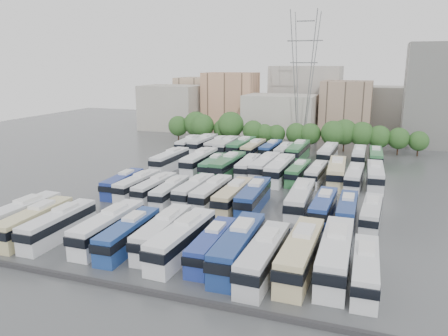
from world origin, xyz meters
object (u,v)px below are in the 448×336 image
(bus_r0_s2, at_px, (59,224))
(bus_r0_s12, at_px, (335,254))
(bus_r2_s6, at_px, (248,167))
(bus_r3_s8, at_px, (298,151))
(bus_r2_s4, at_px, (214,165))
(bus_r0_s5, at_px, (129,234))
(bus_r2_s5, at_px, (228,166))
(bus_r1_s6, at_px, (212,193))
(bus_r2_s1, at_px, (170,160))
(bus_r3_s5, at_px, (254,149))
(bus_r0_s9, at_px, (238,246))
(bus_r2_s10, at_px, (316,173))
(bus_r1_s8, at_px, (253,197))
(bus_r3_s12, at_px, (359,156))
(bus_r0_s8, at_px, (212,245))
(bus_r3_s10, at_px, (328,154))
(bus_r1_s7, at_px, (233,196))
(bus_r3_s0, at_px, (189,144))
(bus_r0_s7, at_px, (182,239))
(bus_r1_s11, at_px, (323,207))
(bus_r2_s13, at_px, (375,176))
(apartment_tower, at_px, (434,95))
(bus_r3_s2, at_px, (218,145))
(bus_r3_s4, at_px, (242,147))
(bus_r2_s11, at_px, (337,172))
(bus_r0_s10, at_px, (264,256))
(bus_r2_s7, at_px, (265,166))
(bus_r3_s3, at_px, (227,147))
(bus_r1_s10, at_px, (300,200))
(bus_r3_s7, at_px, (284,152))
(bus_r0_s1, at_px, (35,222))
(bus_r1_s1, at_px, (123,183))
(bus_r2_s3, at_px, (200,161))
(bus_r1_s5, at_px, (194,190))
(bus_r2_s9, at_px, (298,172))
(bus_r3_s13, at_px, (376,157))
(bus_r0_s0, at_px, (20,216))
(bus_r1_s3, at_px, (155,188))
(bus_r1_s13, at_px, (371,214))
(bus_r1_s4, at_px, (170,192))
(bus_r3_s6, at_px, (271,149))
(bus_r0_s11, at_px, (301,253))
(bus_r0_s6, at_px, (163,232))
(bus_r1_s2, at_px, (138,185))
(bus_r0_s13, at_px, (365,269))
(bus_r1_s12, at_px, (347,210))

(bus_r0_s2, xyz_separation_m, bus_r0_s12, (33.00, 2.04, 0.26))
(bus_r2_s6, height_order, bus_r3_s8, bus_r3_s8)
(bus_r0_s2, xyz_separation_m, bus_r2_s4, (6.58, 36.18, -0.11))
(bus_r0_s5, height_order, bus_r2_s5, bus_r2_s5)
(bus_r1_s6, distance_m, bus_r2_s1, 24.41)
(bus_r3_s5, bearing_deg, bus_r0_s9, -74.67)
(bus_r2_s10, bearing_deg, bus_r1_s8, -107.49)
(bus_r3_s12, bearing_deg, bus_r0_s12, -90.03)
(bus_r0_s8, height_order, bus_r3_s10, bus_r3_s10)
(bus_r1_s6, relative_size, bus_r3_s10, 0.94)
(bus_r1_s7, distance_m, bus_r3_s5, 36.08)
(bus_r2_s1, distance_m, bus_r3_s0, 17.85)
(bus_r0_s7, distance_m, bus_r1_s11, 21.84)
(bus_r2_s13, bearing_deg, apartment_tower, 72.29)
(bus_r1_s11, relative_size, bus_r3_s2, 0.97)
(bus_r3_s4, bearing_deg, bus_r2_s1, -116.77)
(apartment_tower, bearing_deg, bus_r2_s11, -112.81)
(bus_r3_s4, bearing_deg, bus_r0_s10, -67.88)
(bus_r0_s9, relative_size, bus_r1_s8, 1.07)
(bus_r0_s12, xyz_separation_m, bus_r2_s7, (-16.58, 35.58, -0.11))
(bus_r3_s3, relative_size, bus_r3_s4, 0.98)
(bus_r2_s11, height_order, bus_r3_s5, bus_r2_s11)
(bus_r0_s2, distance_m, bus_r1_s10, 32.75)
(bus_r3_s7, bearing_deg, bus_r0_s1, -109.16)
(bus_r0_s1, relative_size, bus_r1_s1, 1.13)
(bus_r1_s10, xyz_separation_m, bus_r2_s3, (-23.29, 18.08, 0.07))
(bus_r0_s9, bearing_deg, bus_r1_s8, 99.32)
(apartment_tower, bearing_deg, bus_r1_s5, -121.46)
(bus_r2_s9, xyz_separation_m, bus_r3_s0, (-29.92, 18.18, 0.10))
(bus_r2_s9, xyz_separation_m, bus_r2_s13, (13.23, 1.33, 0.20))
(bus_r3_s13, bearing_deg, bus_r2_s3, -155.19)
(bus_r0_s12, bearing_deg, bus_r0_s0, -178.85)
(bus_r1_s3, relative_size, bus_r1_s8, 0.88)
(bus_r3_s0, bearing_deg, bus_r2_s9, -33.36)
(bus_r1_s13, height_order, bus_r2_s10, bus_r2_s10)
(bus_r1_s4, distance_m, bus_r3_s0, 39.25)
(bus_r1_s5, relative_size, bus_r3_s6, 0.98)
(bus_r0_s11, bearing_deg, bus_r2_s11, 90.78)
(bus_r1_s3, bearing_deg, bus_r1_s13, -0.41)
(bus_r0_s5, relative_size, bus_r3_s0, 0.99)
(bus_r0_s1, bearing_deg, bus_r1_s5, 53.20)
(bus_r2_s3, distance_m, bus_r3_s5, 17.34)
(bus_r1_s5, height_order, bus_r3_s0, bus_r3_s0)
(bus_r0_s7, relative_size, bus_r3_s5, 1.05)
(bus_r0_s6, relative_size, bus_r3_s2, 1.04)
(bus_r0_s9, xyz_separation_m, bus_r3_s13, (13.12, 53.51, -0.23))
(bus_r1_s2, distance_m, bus_r1_s5, 10.14)
(bus_r0_s10, relative_size, bus_r1_s5, 1.10)
(bus_r0_s2, relative_size, bus_r0_s7, 0.93)
(bus_r0_s13, distance_m, bus_r1_s12, 17.55)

